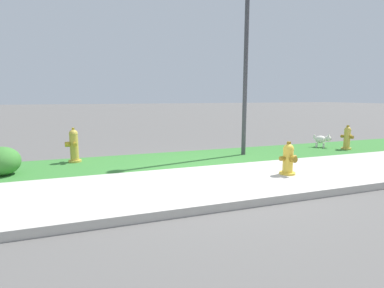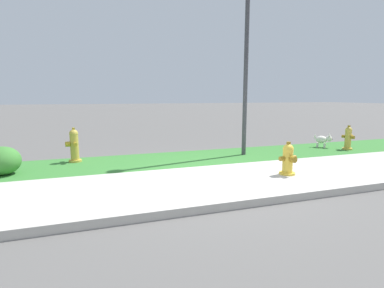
{
  "view_description": "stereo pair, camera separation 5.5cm",
  "coord_description": "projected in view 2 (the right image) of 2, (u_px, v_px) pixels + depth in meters",
  "views": [
    {
      "loc": [
        -2.11,
        -4.77,
        1.52
      ],
      "look_at": [
        0.24,
        1.85,
        0.4
      ],
      "focal_mm": 28.0,
      "sensor_mm": 36.0,
      "label": 1
    },
    {
      "loc": [
        -2.06,
        -4.78,
        1.52
      ],
      "look_at": [
        0.24,
        1.85,
        0.4
      ],
      "focal_mm": 28.0,
      "sensor_mm": 36.0,
      "label": 2
    }
  ],
  "objects": [
    {
      "name": "fire_hydrant_at_driveway",
      "position": [
        74.0,
        145.0,
        6.95
      ],
      "size": [
        0.35,
        0.38,
        0.81
      ],
      "rotation": [
        0.0,
        0.0,
        1.72
      ],
      "color": "gold",
      "rests_on": "ground"
    },
    {
      "name": "street_lamp",
      "position": [
        247.0,
        14.0,
        7.33
      ],
      "size": [
        0.32,
        0.32,
        5.45
      ],
      "color": "#3D3D42",
      "rests_on": "ground"
    },
    {
      "name": "sidewalk_pavement",
      "position": [
        213.0,
        182.0,
        5.37
      ],
      "size": [
        18.0,
        2.35,
        0.01
      ],
      "primitive_type": "cube",
      "color": "#BCB7AD",
      "rests_on": "ground"
    },
    {
      "name": "fire_hydrant_by_grass_verge",
      "position": [
        288.0,
        159.0,
        5.81
      ],
      "size": [
        0.38,
        0.35,
        0.66
      ],
      "rotation": [
        0.0,
        0.0,
        3.2
      ],
      "color": "gold",
      "rests_on": "ground"
    },
    {
      "name": "shrub_bush_mid_verge",
      "position": [
        3.0,
        161.0,
        5.82
      ],
      "size": [
        0.66,
        0.66,
        0.56
      ],
      "color": "#3D7F33",
      "rests_on": "ground"
    },
    {
      "name": "street_curb",
      "position": [
        248.0,
        202.0,
        4.19
      ],
      "size": [
        18.0,
        0.16,
        0.12
      ],
      "primitive_type": "cube",
      "color": "#BCB7AD",
      "rests_on": "ground"
    },
    {
      "name": "small_white_dog",
      "position": [
        323.0,
        140.0,
        8.95
      ],
      "size": [
        0.42,
        0.42,
        0.43
      ],
      "rotation": [
        0.0,
        0.0,
        5.5
      ],
      "color": "silver",
      "rests_on": "ground"
    },
    {
      "name": "grass_verge",
      "position": [
        179.0,
        159.0,
        7.34
      ],
      "size": [
        18.0,
        1.88,
        0.01
      ],
      "primitive_type": "cube",
      "color": "#387A33",
      "rests_on": "ground"
    },
    {
      "name": "fire_hydrant_mid_block",
      "position": [
        348.0,
        138.0,
        8.59
      ],
      "size": [
        0.33,
        0.36,
        0.7
      ],
      "rotation": [
        0.0,
        0.0,
        4.97
      ],
      "color": "gold",
      "rests_on": "ground"
    },
    {
      "name": "ground_plane",
      "position": [
        213.0,
        182.0,
        5.37
      ],
      "size": [
        120.0,
        120.0,
        0.0
      ],
      "primitive_type": "plane",
      "color": "#5B5956"
    }
  ]
}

